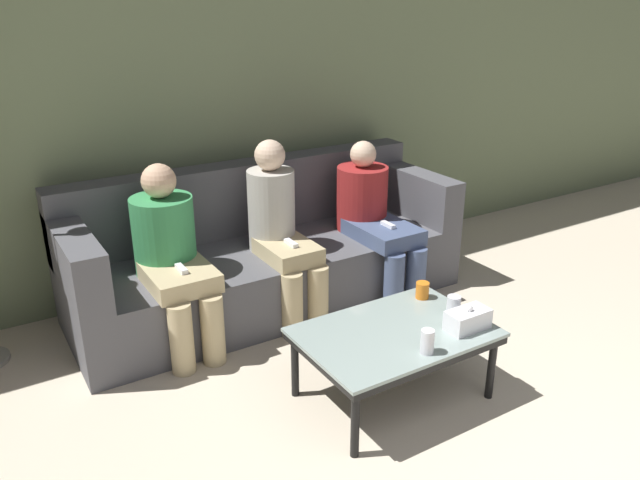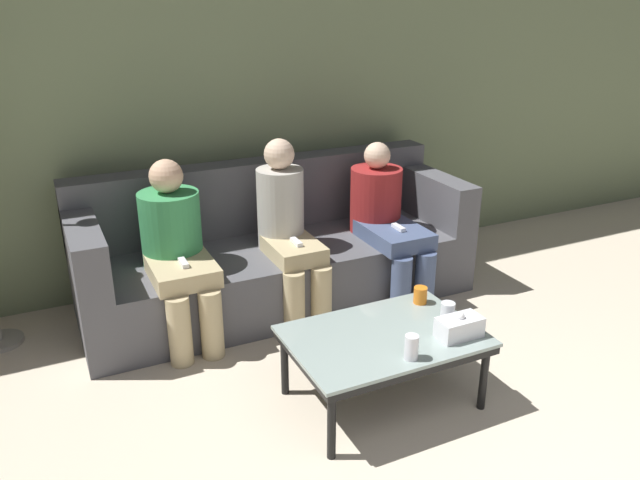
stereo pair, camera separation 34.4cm
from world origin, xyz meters
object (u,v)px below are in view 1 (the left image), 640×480
(cup_near_left, at_px, (422,290))
(cup_near_right, at_px, (453,307))
(seated_person_mid_right, at_px, (373,214))
(tissue_box, at_px, (468,319))
(seated_person_mid_left, at_px, (280,228))
(coffee_table, at_px, (394,338))
(couch, at_px, (265,255))
(cup_far_center, at_px, (427,342))
(seated_person_left_end, at_px, (171,252))

(cup_near_left, bearing_deg, cup_near_right, -91.87)
(seated_person_mid_right, bearing_deg, tissue_box, -104.82)
(cup_near_right, bearing_deg, seated_person_mid_left, 108.48)
(coffee_table, height_order, cup_near_right, cup_near_right)
(couch, distance_m, tissue_box, 1.54)
(cup_far_center, distance_m, seated_person_mid_left, 1.35)
(cup_near_left, xyz_separation_m, cup_far_center, (-0.35, -0.44, 0.01))
(cup_near_left, height_order, tissue_box, tissue_box)
(couch, height_order, cup_near_left, couch)
(coffee_table, height_order, seated_person_mid_right, seated_person_mid_right)
(cup_near_left, height_order, seated_person_left_end, seated_person_left_end)
(couch, height_order, cup_near_right, couch)
(cup_near_right, relative_size, seated_person_mid_right, 0.11)
(couch, distance_m, cup_near_right, 1.43)
(cup_near_right, distance_m, cup_far_center, 0.39)
(cup_near_right, bearing_deg, cup_near_left, 88.13)
(cup_near_right, bearing_deg, tissue_box, -99.62)
(coffee_table, relative_size, cup_near_right, 7.95)
(cup_far_center, distance_m, seated_person_mid_right, 1.48)
(cup_near_left, height_order, cup_far_center, cup_far_center)
(cup_near_left, bearing_deg, seated_person_mid_left, 113.58)
(tissue_box, bearing_deg, cup_far_center, -168.01)
(couch, height_order, coffee_table, couch)
(coffee_table, bearing_deg, seated_person_left_end, 123.73)
(seated_person_left_end, bearing_deg, seated_person_mid_left, -0.45)
(tissue_box, bearing_deg, seated_person_mid_right, 75.18)
(cup_near_right, xyz_separation_m, seated_person_mid_left, (-0.38, 1.15, 0.14))
(coffee_table, relative_size, cup_near_left, 10.30)
(tissue_box, distance_m, seated_person_left_end, 1.67)
(cup_near_right, distance_m, seated_person_mid_right, 1.18)
(cup_far_center, bearing_deg, cup_near_left, 51.86)
(couch, bearing_deg, coffee_table, -88.04)
(cup_near_left, bearing_deg, tissue_box, -94.47)
(couch, height_order, seated_person_mid_right, seated_person_mid_right)
(tissue_box, relative_size, seated_person_mid_right, 0.21)
(cup_near_right, xyz_separation_m, seated_person_left_end, (-1.08, 1.16, 0.13))
(seated_person_mid_right, bearing_deg, cup_far_center, -116.20)
(couch, xyz_separation_m, tissue_box, (0.36, -1.50, 0.11))
(cup_far_center, xyz_separation_m, tissue_box, (0.32, 0.07, -0.01))
(tissue_box, distance_m, seated_person_mid_right, 1.30)
(coffee_table, distance_m, seated_person_mid_right, 1.28)
(seated_person_mid_right, bearing_deg, coffee_table, -120.94)
(coffee_table, xyz_separation_m, cup_near_left, (0.35, 0.20, 0.09))
(seated_person_mid_left, bearing_deg, couch, 90.00)
(seated_person_left_end, relative_size, seated_person_mid_right, 1.04)
(tissue_box, bearing_deg, coffee_table, 151.72)
(cup_far_center, height_order, tissue_box, tissue_box)
(coffee_table, bearing_deg, cup_near_left, 30.54)
(cup_near_right, relative_size, tissue_box, 0.53)
(couch, height_order, seated_person_mid_left, seated_person_mid_left)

